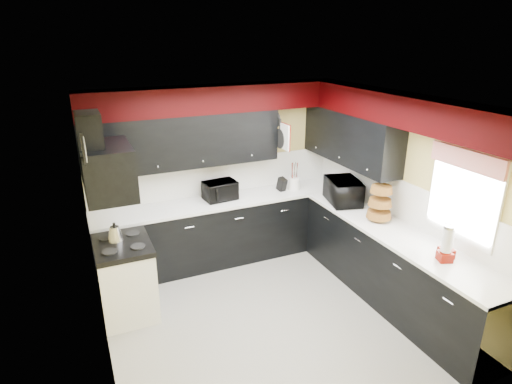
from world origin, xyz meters
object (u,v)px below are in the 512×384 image
(utensil_crock, at_px, (294,183))
(kettle, at_px, (115,233))
(microwave, at_px, (344,191))
(knife_block, at_px, (282,184))
(toaster_oven, at_px, (220,190))

(utensil_crock, bearing_deg, kettle, -166.91)
(utensil_crock, height_order, kettle, utensil_crock)
(microwave, height_order, knife_block, microwave)
(kettle, bearing_deg, microwave, -2.42)
(kettle, bearing_deg, knife_block, 14.36)
(toaster_oven, bearing_deg, knife_block, -8.04)
(kettle, bearing_deg, toaster_oven, 24.17)
(toaster_oven, distance_m, microwave, 1.70)
(microwave, relative_size, knife_block, 2.97)
(toaster_oven, relative_size, utensil_crock, 2.45)
(utensil_crock, relative_size, knife_block, 0.91)
(microwave, xyz_separation_m, kettle, (-3.01, 0.13, -0.10))
(toaster_oven, bearing_deg, kettle, -160.85)
(toaster_oven, xyz_separation_m, kettle, (-1.51, -0.68, -0.07))
(utensil_crock, xyz_separation_m, kettle, (-2.65, -0.62, -0.03))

